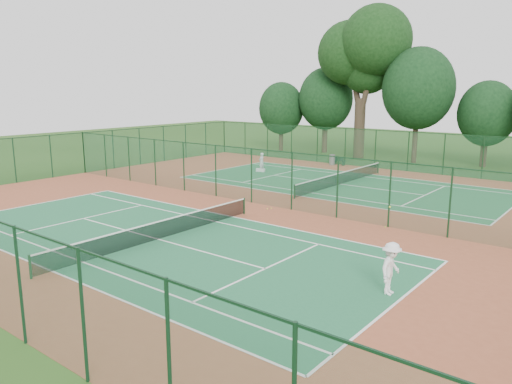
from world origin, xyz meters
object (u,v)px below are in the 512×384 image
kit_bag (261,170)px  big_tree (364,51)px  player_near (391,268)px  bench (339,161)px  player_far (262,162)px  trash_bin (332,160)px

kit_bag → big_tree: (2.58, 13.81, 10.65)m
player_near → bench: bearing=30.3°
player_far → big_tree: big_tree is taller
player_far → kit_bag: 0.71m
trash_bin → bench: trash_bin is taller
player_near → big_tree: bearing=26.3°
kit_bag → big_tree: big_tree is taller
trash_bin → big_tree: (-0.33, 6.45, 10.30)m
big_tree → player_near: bearing=-61.6°
player_near → kit_bag: bearing=45.6°
bench → big_tree: size_ratio=0.09×
player_near → kit_bag: player_near is taller
trash_bin → kit_bag: 7.92m
player_far → trash_bin: player_far is taller
kit_bag → player_near: bearing=-54.9°
trash_bin → bench: (0.51, 0.38, -0.08)m
trash_bin → kit_bag: trash_bin is taller
bench → player_near: bearing=-45.8°
trash_bin → big_tree: bearing=92.9°
bench → big_tree: 12.05m
player_near → kit_bag: 26.80m
player_near → big_tree: size_ratio=0.12×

